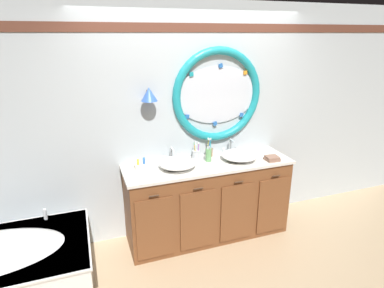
# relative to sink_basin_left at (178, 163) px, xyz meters

# --- Properties ---
(ground_plane) EXTENTS (14.00, 14.00, 0.00)m
(ground_plane) POSITION_rel_sink_basin_left_xyz_m (0.30, -0.24, -0.97)
(ground_plane) COLOR tan
(back_wall_assembly) EXTENTS (6.40, 0.26, 2.60)m
(back_wall_assembly) POSITION_rel_sink_basin_left_xyz_m (0.32, 0.34, 0.36)
(back_wall_assembly) COLOR silver
(back_wall_assembly) RESTS_ON ground_plane
(vanity_counter) EXTENTS (1.87, 0.60, 0.91)m
(vanity_counter) POSITION_rel_sink_basin_left_xyz_m (0.36, 0.03, -0.51)
(vanity_counter) COLOR brown
(vanity_counter) RESTS_ON ground_plane
(sink_basin_left) EXTENTS (0.39, 0.39, 0.11)m
(sink_basin_left) POSITION_rel_sink_basin_left_xyz_m (0.00, 0.00, 0.00)
(sink_basin_left) COLOR white
(sink_basin_left) RESTS_ON vanity_counter
(sink_basin_right) EXTENTS (0.40, 0.40, 0.10)m
(sink_basin_right) POSITION_rel_sink_basin_left_xyz_m (0.73, -0.00, -0.01)
(sink_basin_right) COLOR white
(sink_basin_right) RESTS_ON vanity_counter
(faucet_set_left) EXTENTS (0.23, 0.13, 0.17)m
(faucet_set_left) POSITION_rel_sink_basin_left_xyz_m (0.00, 0.22, 0.01)
(faucet_set_left) COLOR silver
(faucet_set_left) RESTS_ON vanity_counter
(faucet_set_right) EXTENTS (0.23, 0.12, 0.18)m
(faucet_set_right) POSITION_rel_sink_basin_left_xyz_m (0.73, 0.22, 0.01)
(faucet_set_right) COLOR silver
(faucet_set_right) RESTS_ON vanity_counter
(toothbrush_holder_left) EXTENTS (0.09, 0.09, 0.21)m
(toothbrush_holder_left) POSITION_rel_sink_basin_left_xyz_m (0.28, 0.19, -0.00)
(toothbrush_holder_left) COLOR silver
(toothbrush_holder_left) RESTS_ON vanity_counter
(toothbrush_holder_right) EXTENTS (0.09, 0.09, 0.22)m
(toothbrush_holder_right) POSITION_rel_sink_basin_left_xyz_m (0.45, 0.22, -0.00)
(toothbrush_holder_right) COLOR #996647
(toothbrush_holder_right) RESTS_ON vanity_counter
(soap_dispenser) EXTENTS (0.07, 0.07, 0.18)m
(soap_dispenser) POSITION_rel_sink_basin_left_xyz_m (0.38, 0.08, 0.02)
(soap_dispenser) COLOR #6BAD66
(soap_dispenser) RESTS_ON vanity_counter
(folded_hand_towel) EXTENTS (0.15, 0.13, 0.05)m
(folded_hand_towel) POSITION_rel_sink_basin_left_xyz_m (1.07, -0.14, -0.03)
(folded_hand_towel) COLOR #936B56
(folded_hand_towel) RESTS_ON vanity_counter
(toiletry_basket) EXTENTS (0.14, 0.11, 0.11)m
(toiletry_basket) POSITION_rel_sink_basin_left_xyz_m (-0.36, 0.14, -0.03)
(toiletry_basket) COLOR beige
(toiletry_basket) RESTS_ON vanity_counter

